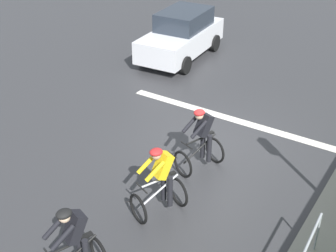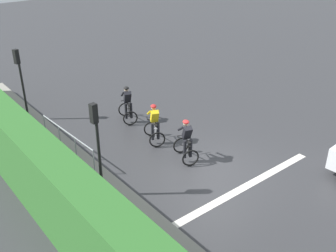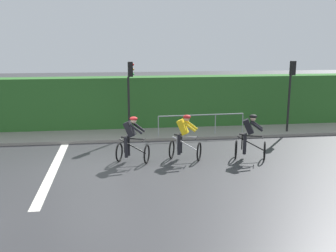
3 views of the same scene
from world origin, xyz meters
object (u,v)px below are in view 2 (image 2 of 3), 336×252
Objects in this scene: cyclist_mid at (186,142)px; pedestrian_railing_kerbside at (67,136)px; cyclist_second at (154,125)px; traffic_light_far_junction at (20,74)px; traffic_light_near_crossing at (97,137)px; cyclist_lead at (128,105)px.

cyclist_mid is 0.42× the size of pedestrian_railing_kerbside.
cyclist_second is 0.50× the size of traffic_light_far_junction.
traffic_light_near_crossing is at bearing -92.07° from traffic_light_far_junction.
cyclist_second is 4.27m from traffic_light_near_crossing.
cyclist_mid is (-0.15, -4.26, 0.00)m from cyclist_lead.
traffic_light_near_crossing is 7.27m from traffic_light_far_junction.
cyclist_lead is at bearing 87.96° from cyclist_mid.
traffic_light_far_junction is (0.26, 7.26, 0.00)m from traffic_light_near_crossing.
pedestrian_railing_kerbside is at bearing 157.66° from cyclist_second.
cyclist_second is 0.50× the size of traffic_light_near_crossing.
traffic_light_near_crossing is (-3.85, -4.16, 1.43)m from cyclist_lead.
traffic_light_far_junction is (-3.34, 5.47, 1.43)m from cyclist_second.
traffic_light_far_junction is at bearing 87.93° from traffic_light_near_crossing.
traffic_light_far_junction is 0.85× the size of pedestrian_railing_kerbside.
cyclist_lead is at bearing 16.18° from pedestrian_railing_kerbside.
traffic_light_near_crossing reaches higher than cyclist_lead.
pedestrian_railing_kerbside is (0.07, -4.13, -1.42)m from traffic_light_far_junction.
traffic_light_far_junction is at bearing 139.07° from cyclist_lead.
cyclist_second is 3.53m from pedestrian_railing_kerbside.
cyclist_mid is at bearing -92.04° from cyclist_lead.
cyclist_lead is at bearing 47.20° from traffic_light_near_crossing.
cyclist_second is at bearing 92.80° from cyclist_mid.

